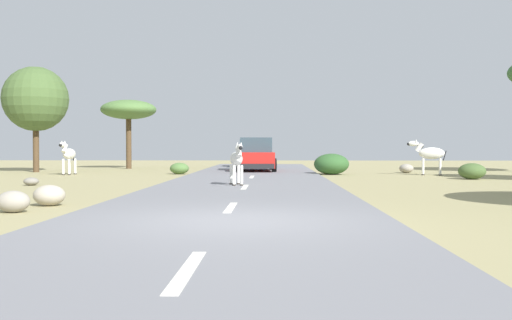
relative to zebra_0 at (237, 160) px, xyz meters
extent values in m
plane|color=#998E60|center=(0.55, -8.90, -0.89)|extent=(90.00, 90.00, 0.00)
cube|color=slate|center=(0.31, -8.90, -0.87)|extent=(6.00, 64.00, 0.05)
cube|color=silver|center=(0.31, -12.90, -0.84)|extent=(0.16, 2.00, 0.01)
cube|color=silver|center=(0.31, -6.90, -0.84)|extent=(0.16, 2.00, 0.01)
cube|color=silver|center=(0.31, -0.90, -0.84)|extent=(0.16, 2.00, 0.01)
cube|color=silver|center=(0.31, 5.10, -0.84)|extent=(0.16, 2.00, 0.01)
cube|color=silver|center=(0.31, 11.10, -0.84)|extent=(0.16, 2.00, 0.01)
cube|color=silver|center=(0.31, 17.10, -0.84)|extent=(0.16, 2.00, 0.01)
ellipsoid|color=silver|center=(-0.02, 0.08, 0.02)|extent=(0.60, 1.04, 0.46)
cylinder|color=silver|center=(-0.07, -0.26, -0.51)|extent=(0.12, 0.12, 0.66)
cylinder|color=#28231E|center=(-0.07, -0.26, -0.82)|extent=(0.13, 0.13, 0.04)
cylinder|color=silver|center=(0.17, -0.20, -0.51)|extent=(0.12, 0.12, 0.66)
cylinder|color=#28231E|center=(0.17, -0.20, -0.82)|extent=(0.13, 0.13, 0.04)
cylinder|color=silver|center=(-0.21, 0.36, -0.51)|extent=(0.12, 0.12, 0.66)
cylinder|color=#28231E|center=(-0.21, 0.36, -0.82)|extent=(0.13, 0.13, 0.04)
cylinder|color=silver|center=(0.03, 0.42, -0.51)|extent=(0.12, 0.12, 0.66)
cylinder|color=#28231E|center=(0.03, 0.42, -0.82)|extent=(0.13, 0.13, 0.04)
cylinder|color=silver|center=(0.09, -0.37, 0.26)|extent=(0.25, 0.38, 0.39)
cube|color=black|center=(0.09, -0.37, 0.34)|extent=(0.11, 0.32, 0.27)
ellipsoid|color=silver|center=(0.14, -0.60, 0.40)|extent=(0.27, 0.45, 0.21)
ellipsoid|color=black|center=(0.18, -0.76, 0.39)|extent=(0.15, 0.17, 0.13)
cone|color=silver|center=(0.05, -0.51, 0.51)|extent=(0.10, 0.10, 0.12)
cone|color=silver|center=(0.17, -0.48, 0.51)|extent=(0.10, 0.10, 0.12)
cylinder|color=black|center=(-0.13, 0.56, -0.07)|extent=(0.07, 0.14, 0.39)
ellipsoid|color=silver|center=(-8.36, 7.78, 0.08)|extent=(0.48, 1.12, 0.52)
cylinder|color=silver|center=(-8.52, 7.43, -0.52)|extent=(0.11, 0.11, 0.75)
cylinder|color=#28231E|center=(-8.52, 7.43, -0.87)|extent=(0.13, 0.13, 0.05)
cylinder|color=silver|center=(-8.24, 7.42, -0.52)|extent=(0.11, 0.11, 0.75)
cylinder|color=#28231E|center=(-8.24, 7.42, -0.87)|extent=(0.13, 0.13, 0.05)
cylinder|color=silver|center=(-8.49, 8.15, -0.52)|extent=(0.11, 0.11, 0.75)
cylinder|color=#28231E|center=(-8.49, 8.15, -0.87)|extent=(0.13, 0.13, 0.05)
cylinder|color=silver|center=(-8.21, 8.14, -0.52)|extent=(0.11, 0.11, 0.75)
cylinder|color=#28231E|center=(-8.21, 8.14, -0.87)|extent=(0.13, 0.13, 0.05)
cylinder|color=silver|center=(-8.38, 7.26, 0.35)|extent=(0.22, 0.40, 0.44)
cube|color=black|center=(-8.38, 7.26, 0.44)|extent=(0.05, 0.37, 0.30)
ellipsoid|color=silver|center=(-8.39, 7.00, 0.51)|extent=(0.22, 0.49, 0.24)
ellipsoid|color=black|center=(-8.40, 6.81, 0.49)|extent=(0.15, 0.17, 0.14)
cone|color=silver|center=(-8.46, 7.12, 0.63)|extent=(0.09, 0.09, 0.14)
cone|color=silver|center=(-8.32, 7.12, 0.63)|extent=(0.09, 0.09, 0.14)
cylinder|color=black|center=(-8.34, 8.33, -0.02)|extent=(0.05, 0.16, 0.45)
ellipsoid|color=silver|center=(8.50, 7.79, 0.12)|extent=(1.23, 0.75, 0.54)
cylinder|color=silver|center=(8.18, 8.04, -0.50)|extent=(0.14, 0.14, 0.78)
cylinder|color=#28231E|center=(8.18, 8.04, -0.87)|extent=(0.16, 0.16, 0.05)
cylinder|color=silver|center=(8.10, 7.75, -0.50)|extent=(0.14, 0.14, 0.78)
cylinder|color=#28231E|center=(8.10, 7.75, -0.87)|extent=(0.16, 0.16, 0.05)
cylinder|color=silver|center=(8.90, 7.83, -0.50)|extent=(0.14, 0.14, 0.78)
cylinder|color=#28231E|center=(8.90, 7.83, -0.87)|extent=(0.16, 0.16, 0.05)
cylinder|color=silver|center=(8.82, 7.55, -0.50)|extent=(0.14, 0.14, 0.78)
cylinder|color=#28231E|center=(8.82, 7.55, -0.87)|extent=(0.16, 0.16, 0.05)
cylinder|color=silver|center=(7.97, 7.94, 0.40)|extent=(0.45, 0.31, 0.46)
cube|color=black|center=(7.97, 7.94, 0.49)|extent=(0.38, 0.14, 0.32)
ellipsoid|color=silver|center=(7.71, 8.01, 0.57)|extent=(0.54, 0.33, 0.25)
ellipsoid|color=black|center=(7.52, 8.07, 0.55)|extent=(0.21, 0.19, 0.15)
cone|color=silver|center=(7.85, 8.05, 0.69)|extent=(0.12, 0.12, 0.15)
cone|color=silver|center=(7.81, 7.91, 0.69)|extent=(0.12, 0.12, 0.15)
cylinder|color=black|center=(9.05, 7.64, 0.02)|extent=(0.17, 0.08, 0.46)
cube|color=#1E479E|center=(-0.02, 17.54, -0.26)|extent=(1.82, 4.21, 0.80)
cube|color=#334751|center=(-0.02, 17.34, 0.52)|extent=(1.65, 2.21, 0.76)
cube|color=black|center=(-0.01, 19.70, -0.54)|extent=(1.71, 0.17, 0.24)
cylinder|color=black|center=(0.89, 18.88, -0.50)|extent=(0.22, 0.68, 0.68)
cylinder|color=black|center=(-0.91, 18.89, -0.50)|extent=(0.22, 0.68, 0.68)
cylinder|color=black|center=(0.88, 16.18, -0.50)|extent=(0.22, 0.68, 0.68)
cylinder|color=black|center=(-0.92, 16.19, -0.50)|extent=(0.22, 0.68, 0.68)
cube|color=red|center=(0.28, 11.35, -0.26)|extent=(2.03, 4.29, 0.80)
cube|color=#334751|center=(0.27, 11.55, 0.52)|extent=(1.76, 2.29, 0.76)
cube|color=black|center=(0.40, 9.19, -0.54)|extent=(1.72, 0.25, 0.24)
cylinder|color=black|center=(-0.54, 9.95, -0.50)|extent=(0.26, 0.69, 0.68)
cylinder|color=black|center=(1.26, 10.05, -0.50)|extent=(0.26, 0.69, 0.68)
cylinder|color=black|center=(-0.69, 12.65, -0.50)|extent=(0.26, 0.69, 0.68)
cylinder|color=black|center=(1.11, 12.75, -0.50)|extent=(0.26, 0.69, 0.68)
cylinder|color=#4C3823|center=(-7.45, 15.25, 0.59)|extent=(0.32, 0.32, 2.96)
ellipsoid|color=#4C7038|center=(-7.45, 15.25, 2.65)|extent=(3.29, 3.29, 1.15)
cylinder|color=#4C3823|center=(-11.05, 10.42, 0.33)|extent=(0.31, 0.31, 2.45)
sphere|color=#425B2D|center=(-11.05, 10.42, 2.89)|extent=(3.33, 3.33, 3.33)
ellipsoid|color=#2D5628|center=(3.96, 8.31, -0.40)|extent=(1.65, 1.48, 0.99)
ellipsoid|color=#4C7038|center=(-3.28, 8.46, -0.62)|extent=(0.91, 0.82, 0.55)
ellipsoid|color=#425B2D|center=(9.21, 4.51, -0.56)|extent=(1.09, 0.98, 0.65)
ellipsoid|color=#A89E8C|center=(-3.77, -6.18, -0.66)|extent=(0.69, 0.65, 0.46)
ellipsoid|color=gray|center=(7.90, 10.17, -0.67)|extent=(0.70, 0.75, 0.45)
ellipsoid|color=gray|center=(-3.98, -7.49, -0.67)|extent=(0.66, 0.52, 0.44)
ellipsoid|color=gray|center=(-6.99, 0.37, -0.75)|extent=(0.50, 0.45, 0.27)
camera|label=1|loc=(1.18, -18.63, 0.42)|focal=39.99mm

